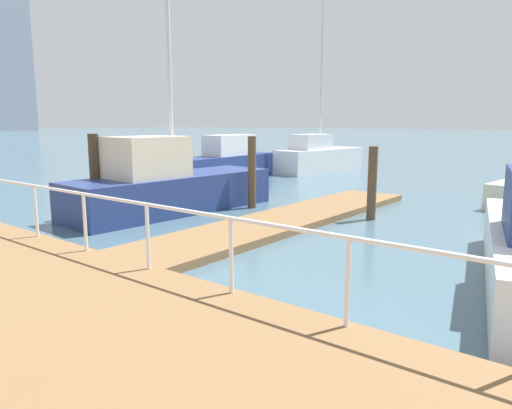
% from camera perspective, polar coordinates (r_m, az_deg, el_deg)
% --- Properties ---
extents(floating_dock, '(11.80, 2.00, 0.18)m').
position_cam_1_polar(floating_dock, '(12.89, 2.98, -1.98)').
color(floating_dock, olive).
rests_on(floating_dock, ground_plane).
extents(boardwalk_railing, '(0.06, 21.21, 1.08)m').
position_cam_1_polar(boardwalk_railing, '(7.76, -12.83, -1.49)').
color(boardwalk_railing, white).
rests_on(boardwalk_railing, boardwalk).
extents(dock_piling_0, '(0.26, 0.26, 2.27)m').
position_cam_1_polar(dock_piling_0, '(15.20, -0.48, 3.84)').
color(dock_piling_0, brown).
rests_on(dock_piling_0, ground_plane).
extents(dock_piling_1, '(0.30, 0.30, 2.39)m').
position_cam_1_polar(dock_piling_1, '(14.40, -18.54, 3.22)').
color(dock_piling_1, '#473826').
rests_on(dock_piling_1, ground_plane).
extents(dock_piling_2, '(0.25, 0.25, 2.05)m').
position_cam_1_polar(dock_piling_2, '(13.75, 13.63, 2.46)').
color(dock_piling_2, brown).
rests_on(dock_piling_2, ground_plane).
extents(moored_boat_1, '(6.80, 2.37, 6.33)m').
position_cam_1_polar(moored_boat_1, '(14.70, -10.41, 2.20)').
color(moored_boat_1, navy).
rests_on(moored_boat_1, ground_plane).
extents(moored_boat_3, '(6.91, 1.83, 2.08)m').
position_cam_1_polar(moored_boat_3, '(23.16, -3.65, 5.03)').
color(moored_boat_3, navy).
rests_on(moored_boat_3, ground_plane).
extents(moored_boat_4, '(5.89, 2.32, 9.58)m').
position_cam_1_polar(moored_boat_4, '(26.37, 7.42, 5.65)').
color(moored_boat_4, white).
rests_on(moored_boat_4, ground_plane).
extents(skyline_tower_7, '(13.03, 8.07, 43.62)m').
position_cam_1_polar(skyline_tower_7, '(150.48, -27.90, 16.08)').
color(skyline_tower_7, gray).
rests_on(skyline_tower_7, ground_plane).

